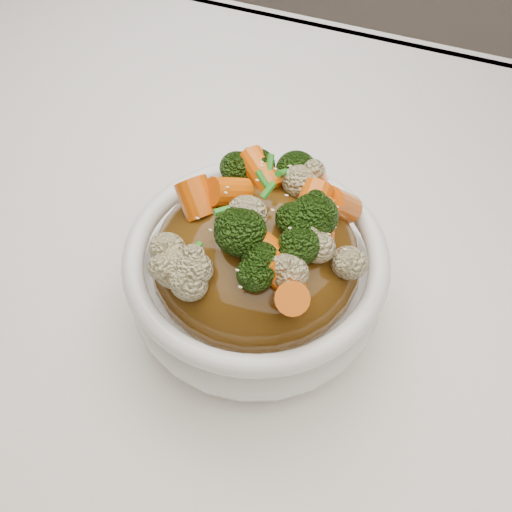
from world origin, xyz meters
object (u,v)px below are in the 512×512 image
at_px(bowl, 256,279).
at_px(carrots, 256,207).
at_px(dining_table, 286,439).
at_px(broccoli, 256,208).

distance_m(bowl, carrots, 0.09).
height_order(dining_table, broccoli, broccoli).
relative_size(bowl, carrots, 1.26).
distance_m(dining_table, bowl, 0.42).
bearing_deg(bowl, carrots, -135.00).
height_order(carrots, broccoli, carrots).
bearing_deg(dining_table, broccoli, -130.78).
xyz_separation_m(dining_table, carrots, (-0.03, -0.04, 0.50)).
bearing_deg(broccoli, carrots, 0.00).
bearing_deg(dining_table, carrots, -130.78).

